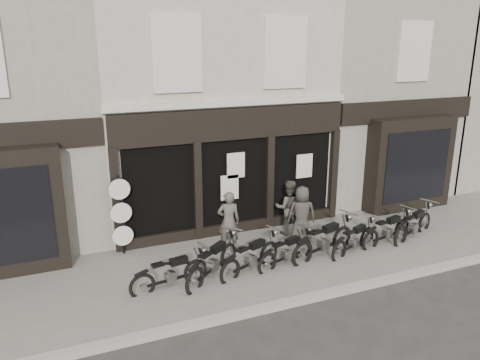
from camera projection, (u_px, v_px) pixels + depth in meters
name	position (u px, v px, depth m)	size (l,w,h in m)	color
ground_plane	(278.00, 278.00, 11.78)	(90.00, 90.00, 0.00)	#2D2B28
pavement	(263.00, 261.00, 12.56)	(30.00, 4.20, 0.12)	#645F58
kerb	(303.00, 300.00, 10.65)	(30.00, 0.25, 0.13)	gray
central_building	(201.00, 92.00, 15.89)	(7.30, 6.22, 8.34)	#BEB7A3
neighbour_right	(357.00, 86.00, 18.19)	(5.60, 6.73, 8.34)	gray
motorcycle_0	(171.00, 276.00, 11.07)	(2.00, 0.63, 0.96)	black
motorcycle_1	(213.00, 265.00, 11.53)	(1.90, 1.59, 1.07)	black
motorcycle_2	(251.00, 260.00, 11.85)	(1.99, 1.12, 1.02)	black
motorcycle_3	(286.00, 254.00, 12.22)	(1.90, 0.89, 0.95)	black
motorcycle_4	(324.00, 243.00, 12.69)	(2.29, 1.01, 1.13)	black
motorcycle_5	(354.00, 242.00, 12.95)	(1.91, 0.99, 0.96)	black
motorcycle_6	(387.00, 233.00, 13.53)	(2.07, 0.79, 1.01)	black
motorcycle_7	(413.00, 227.00, 13.88)	(2.07, 1.08, 1.04)	black
man_left	(229.00, 221.00, 12.86)	(0.62, 0.41, 1.70)	#4D463F
man_centre	(288.00, 207.00, 13.95)	(0.82, 0.64, 1.68)	#474439
man_right	(302.00, 214.00, 13.44)	(0.81, 0.53, 1.66)	#36312D
advert_sign_post	(121.00, 219.00, 12.55)	(0.57, 0.37, 2.34)	black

